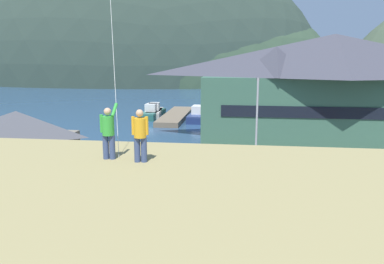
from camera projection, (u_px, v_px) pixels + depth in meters
ground_plane at (169, 215)px, 22.41m from camera, size 600.00×600.00×0.00m
parking_lot_pad at (182, 185)px, 27.27m from camera, size 40.00×20.00×0.10m
bay_water at (222, 99)px, 80.77m from camera, size 360.00×84.00×0.03m
far_hill_west_ridge at (15, 79)px, 147.46m from camera, size 93.78×58.61×63.46m
far_hill_east_peak at (127, 81)px, 136.20m from camera, size 133.67×65.92×93.48m
far_hill_center_saddle at (146, 81)px, 136.04m from camera, size 129.63×65.32×67.65m
harbor_lodge at (332, 86)px, 39.67m from camera, size 27.81×10.45×11.15m
storage_shed_near_lot at (19, 147)px, 27.00m from camera, size 7.58×5.58×5.30m
wharf_dock at (176, 116)px, 56.23m from camera, size 3.20×15.56×0.70m
moored_boat_wharfside at (155, 112)px, 57.43m from camera, size 2.62×6.50×2.16m
moored_boat_outer_mooring at (199, 115)px, 54.33m from camera, size 2.76×7.59×2.16m
moored_boat_inner_slip at (153, 113)px, 56.51m from camera, size 2.58×6.93×2.16m
parked_car_corner_spot at (166, 163)px, 29.18m from camera, size 4.24×2.13×1.82m
parked_car_mid_row_center at (217, 190)px, 23.42m from camera, size 4.22×2.10×1.82m
parked_car_front_row_red at (125, 194)px, 22.71m from camera, size 4.31×2.27×1.82m
parked_car_back_row_right at (319, 195)px, 22.50m from camera, size 4.28×2.21×1.82m
parked_car_front_row_silver at (315, 168)px, 28.01m from camera, size 4.30×2.25×1.82m
parking_light_pole at (257, 116)px, 31.19m from camera, size 0.24×0.78×7.18m
person_kite_flyer at (108, 131)px, 12.89m from camera, size 0.51×0.66×1.86m
person_companion at (140, 134)px, 12.52m from camera, size 0.55×0.40×1.74m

